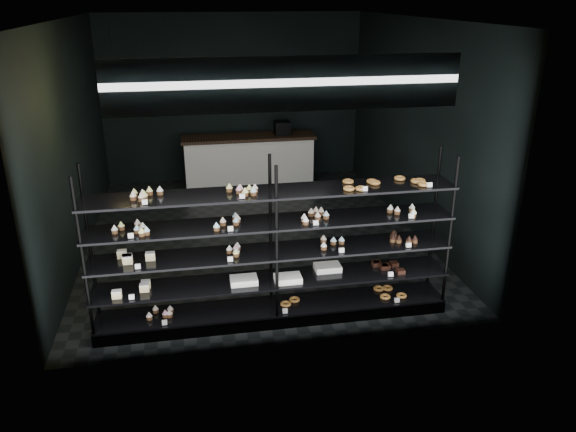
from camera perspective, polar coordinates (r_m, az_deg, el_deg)
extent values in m
cube|color=black|center=(8.80, -3.47, -1.87)|extent=(5.00, 6.00, 0.01)
cube|color=black|center=(8.08, -4.00, 19.36)|extent=(5.00, 6.00, 0.01)
cube|color=black|center=(11.22, -5.59, 11.75)|extent=(5.00, 0.01, 3.20)
cube|color=black|center=(5.45, 0.07, 1.10)|extent=(5.00, 0.01, 3.20)
cube|color=black|center=(8.39, -21.05, 7.04)|extent=(0.01, 6.00, 3.20)
cube|color=black|center=(8.92, 12.62, 8.77)|extent=(0.01, 6.00, 3.20)
cube|color=black|center=(6.61, -1.40, -9.86)|extent=(4.00, 0.50, 0.12)
cylinder|color=black|center=(6.02, -20.06, -4.60)|extent=(0.04, 0.04, 1.85)
cylinder|color=black|center=(6.41, -19.49, -2.88)|extent=(0.04, 0.04, 1.85)
cylinder|color=black|center=(5.98, -1.15, -3.37)|extent=(0.04, 0.04, 1.85)
cylinder|color=black|center=(6.37, -1.79, -1.72)|extent=(0.04, 0.04, 1.85)
cylinder|color=black|center=(6.55, 16.12, -1.93)|extent=(0.04, 0.04, 1.85)
cylinder|color=black|center=(6.92, 14.56, -0.51)|extent=(0.04, 0.04, 1.85)
cube|color=black|center=(6.56, -1.41, -9.19)|extent=(4.00, 0.50, 0.03)
cube|color=black|center=(6.39, -1.44, -6.49)|extent=(4.00, 0.50, 0.02)
cube|color=black|center=(6.23, -1.47, -3.65)|extent=(4.00, 0.50, 0.02)
cube|color=black|center=(6.09, -1.50, -0.68)|extent=(4.00, 0.50, 0.02)
cube|color=black|center=(5.96, -1.53, 2.44)|extent=(4.00, 0.50, 0.02)
cube|color=white|center=(5.74, -14.13, 1.37)|extent=(0.06, 0.04, 0.06)
cube|color=white|center=(5.74, -4.82, 1.99)|extent=(0.06, 0.04, 0.06)
cube|color=white|center=(6.01, 8.01, 2.75)|extent=(0.05, 0.04, 0.06)
cube|color=white|center=(6.24, 13.81, 3.05)|extent=(0.06, 0.04, 0.06)
cube|color=white|center=(5.88, -15.69, -1.96)|extent=(0.06, 0.04, 0.06)
cube|color=white|center=(5.86, -6.11, -1.33)|extent=(0.05, 0.04, 0.06)
cube|color=white|center=(6.00, 3.26, -0.68)|extent=(0.06, 0.04, 0.06)
cube|color=white|center=(6.29, 12.14, -0.04)|extent=(0.06, 0.04, 0.06)
cube|color=white|center=(6.03, -15.43, -5.01)|extent=(0.06, 0.04, 0.06)
cube|color=white|center=(6.00, -5.65, -4.38)|extent=(0.05, 0.04, 0.06)
cube|color=white|center=(6.19, 5.16, -3.54)|extent=(0.05, 0.04, 0.06)
cube|color=white|center=(6.43, 12.03, -2.93)|extent=(0.06, 0.04, 0.06)
cube|color=white|center=(6.20, -15.82, -7.95)|extent=(0.06, 0.04, 0.06)
cube|color=white|center=(6.54, 10.71, -5.82)|extent=(0.06, 0.04, 0.06)
cube|color=white|center=(6.34, -12.84, -10.56)|extent=(0.06, 0.04, 0.06)
cube|color=white|center=(6.40, -0.42, -9.65)|extent=(0.05, 0.04, 0.06)
cube|color=white|center=(6.72, 10.74, -8.45)|extent=(0.06, 0.04, 0.06)
cube|color=#0B1438|center=(5.23, -0.09, 13.28)|extent=(3.20, 0.04, 0.45)
cube|color=white|center=(5.22, -0.05, 13.25)|extent=(3.30, 0.02, 0.50)
cylinder|color=black|center=(6.94, -17.45, 15.62)|extent=(0.01, 0.01, 0.57)
sphere|color=#FFCE59|center=(7.00, -17.04, 12.00)|extent=(0.32, 0.32, 0.32)
cube|color=silver|center=(11.01, -4.00, 5.51)|extent=(2.45, 0.60, 0.92)
cube|color=black|center=(10.88, -4.07, 7.99)|extent=(2.55, 0.65, 0.06)
cube|color=black|center=(10.94, -0.59, 8.95)|extent=(0.30, 0.30, 0.25)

